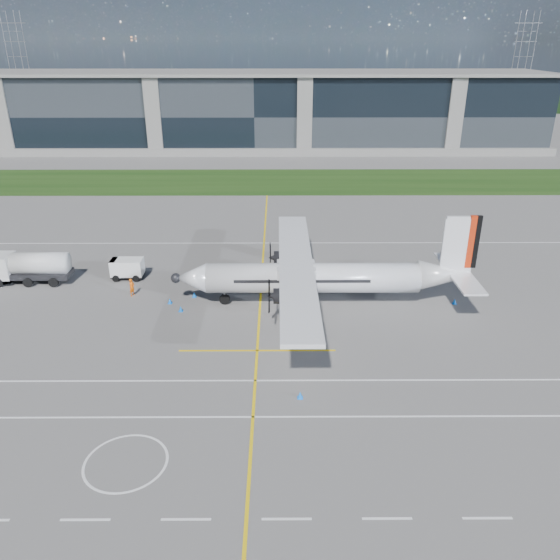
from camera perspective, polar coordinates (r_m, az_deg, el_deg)
The scene contains 18 objects.
ground at distance 84.92m, azimuth -3.40°, elevation 8.97°, with size 400.00×400.00×0.00m, color #565351.
grass_strip at distance 92.65m, azimuth -3.15°, elevation 10.26°, with size 400.00×18.00×0.04m, color #17350E.
terminal_building at distance 122.86m, azimuth -2.53°, elevation 17.19°, with size 120.00×20.00×15.00m, color black.
tree_line at distance 182.96m, azimuth -1.80°, elevation 17.99°, with size 400.00×6.00×6.00m, color black.
pylon_west at distance 209.85m, azimuth -25.68°, elevation 19.89°, with size 9.00×4.60×30.00m, color gray, non-canonical shape.
pylon_east at distance 208.21m, azimuth 23.99°, elevation 20.14°, with size 9.00×4.60×30.00m, color gray, non-canonical shape.
yellow_taxiway_centerline at distance 56.36m, azimuth -1.86°, elevation 1.10°, with size 0.20×70.00×0.01m, color yellow.
white_lane_line at distance 35.75m, azimuth -7.80°, elevation -14.01°, with size 90.00×0.15×0.01m, color white.
turboprop_aircraft at distance 47.59m, azimuth 4.65°, elevation 1.96°, with size 26.47×27.45×8.23m, color white, non-canonical shape.
fuel_tanker_truck at distance 58.42m, azimuth -25.21°, elevation 1.18°, with size 8.12×2.64×3.04m, color silver, non-canonical shape.
baggage_tug at distance 56.05m, azimuth -15.66°, elevation 1.14°, with size 3.29×1.97×1.97m, color white, non-canonical shape.
ground_crew_person at distance 52.10m, azimuth -15.23°, elevation -0.61°, with size 0.79×0.56×1.93m, color #F25907.
safety_cone_nose_stbd at distance 50.89m, azimuth -8.95°, elevation -1.51°, with size 0.36×0.36×0.50m, color #0E70EF.
safety_cone_stbdwing at distance 61.42m, azimuth 0.82°, elevation 3.33°, with size 0.36×0.36×0.50m, color #0E70EF.
safety_cone_nose_port at distance 48.46m, azimuth -10.33°, elevation -2.97°, with size 0.36×0.36×0.50m, color #0E70EF.
safety_cone_tail at distance 51.45m, azimuth 17.78°, elevation -2.13°, with size 0.36×0.36×0.50m, color #0E70EF.
safety_cone_portwing at distance 36.92m, azimuth 2.11°, elevation -11.91°, with size 0.36×0.36×0.50m, color #0E70EF.
safety_cone_fwd at distance 50.07m, azimuth -11.43°, elevation -2.15°, with size 0.36×0.36×0.50m, color #0E70EF.
Camera 1 is at (4.57, -41.93, 21.85)m, focal length 35.00 mm.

